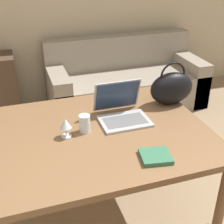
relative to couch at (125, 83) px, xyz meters
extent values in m
cube|color=brown|center=(-0.86, -1.76, 0.47)|extent=(1.39, 1.07, 0.04)
cylinder|color=brown|center=(-0.23, -2.24, 0.08)|extent=(0.06, 0.06, 0.74)
cylinder|color=brown|center=(-0.23, -1.29, 0.08)|extent=(0.06, 0.06, 0.74)
cube|color=gray|center=(0.00, -0.05, -0.08)|extent=(1.87, 0.80, 0.42)
cube|color=gray|center=(0.00, 0.25, 0.33)|extent=(1.87, 0.20, 0.40)
cube|color=gray|center=(-0.84, -0.05, -0.01)|extent=(0.20, 0.80, 0.56)
cube|color=gray|center=(0.84, -0.05, -0.01)|extent=(0.20, 0.80, 0.56)
cube|color=#ADADB2|center=(-0.65, -1.71, 0.50)|extent=(0.32, 0.23, 0.02)
cube|color=slate|center=(-0.65, -1.72, 0.51)|extent=(0.27, 0.15, 0.00)
cube|color=#ADADB2|center=(-0.65, -1.55, 0.62)|extent=(0.32, 0.08, 0.22)
cube|color=#23334C|center=(-0.65, -1.56, 0.62)|extent=(0.29, 0.07, 0.20)
cylinder|color=silver|center=(-0.92, -1.74, 0.55)|extent=(0.07, 0.07, 0.11)
cylinder|color=silver|center=(-1.04, -1.76, 0.49)|extent=(0.06, 0.06, 0.01)
cylinder|color=silver|center=(-1.04, -1.76, 0.52)|extent=(0.01, 0.01, 0.06)
cone|color=silver|center=(-1.04, -1.76, 0.58)|extent=(0.07, 0.07, 0.06)
ellipsoid|color=black|center=(-0.24, -1.55, 0.61)|extent=(0.32, 0.17, 0.24)
torus|color=black|center=(-0.24, -1.55, 0.71)|extent=(0.19, 0.01, 0.19)
cube|color=#336B4C|center=(-0.63, -2.13, 0.50)|extent=(0.18, 0.17, 0.02)
camera|label=1|loc=(-1.28, -3.34, 1.50)|focal=50.00mm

